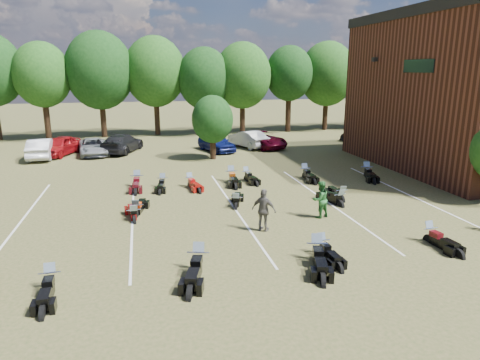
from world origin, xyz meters
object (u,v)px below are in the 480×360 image
object	(u,v)px
car_4	(216,142)
motorcycle_7	(134,222)
person_green	(320,199)
motorcycle_3	(321,254)
car_0	(60,146)
motorcycle_14	(138,186)
person_grey	(264,210)

from	to	relation	value
car_4	motorcycle_7	world-z (taller)	car_4
car_4	person_green	bearing A→B (deg)	-102.79
person_green	motorcycle_3	size ratio (longest dim) A/B	0.87
car_0	car_4	size ratio (longest dim) A/B	1.03
car_4	motorcycle_14	xyz separation A→B (m)	(-6.61, -10.24, -0.75)
person_green	motorcycle_14	distance (m)	11.39
car_0	motorcycle_7	bearing A→B (deg)	-50.69
car_0	person_green	size ratio (longest dim) A/B	2.59
car_0	car_4	xyz separation A→B (m)	(12.72, -1.06, -0.02)
car_4	motorcycle_3	world-z (taller)	car_4
car_0	person_grey	world-z (taller)	person_grey
motorcycle_3	motorcycle_7	distance (m)	8.68
person_grey	motorcycle_14	bearing A→B (deg)	-19.23
motorcycle_3	motorcycle_7	world-z (taller)	motorcycle_7
car_4	person_green	world-z (taller)	person_green
person_grey	motorcycle_7	xyz separation A→B (m)	(-5.48, 2.37, -0.94)
person_green	person_grey	world-z (taller)	person_grey
car_4	motorcycle_3	bearing A→B (deg)	-108.01
car_4	person_green	xyz separation A→B (m)	(1.81, -17.86, 0.13)
car_0	person_green	bearing A→B (deg)	-31.89
motorcycle_3	car_0	bearing A→B (deg)	118.35
car_4	motorcycle_14	bearing A→B (deg)	-141.41
motorcycle_3	motorcycle_14	xyz separation A→B (m)	(-6.82, 11.52, 0.00)
car_0	motorcycle_7	world-z (taller)	car_0
motorcycle_14	car_4	bearing A→B (deg)	60.40
person_grey	motorcycle_7	size ratio (longest dim) A/B	0.88
car_0	motorcycle_3	size ratio (longest dim) A/B	2.25
motorcycle_7	person_green	bearing A→B (deg)	165.42
motorcycle_7	motorcycle_14	world-z (taller)	motorcycle_14
car_0	person_grey	size ratio (longest dim) A/B	2.42
motorcycle_3	person_grey	bearing A→B (deg)	116.43
car_0	motorcycle_7	xyz separation A→B (m)	(5.98, -17.64, -0.78)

